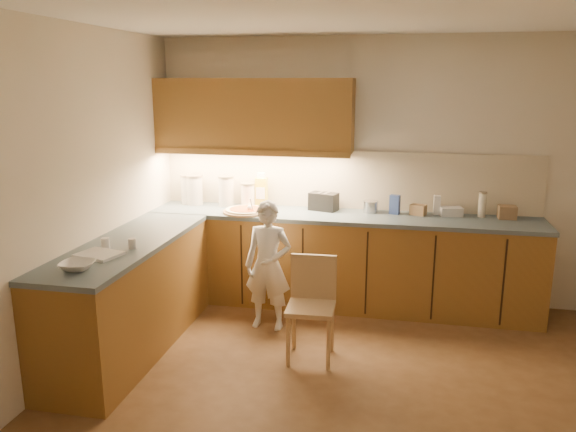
% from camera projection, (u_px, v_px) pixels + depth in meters
% --- Properties ---
extents(room, '(4.54, 4.50, 2.62)m').
position_uv_depth(room, '(373.00, 161.00, 3.54)').
color(room, brown).
rests_on(room, ground).
extents(l_counter, '(3.77, 2.62, 0.92)m').
position_uv_depth(l_counter, '(276.00, 271.00, 5.20)').
color(l_counter, olive).
rests_on(l_counter, ground).
extents(backsplash, '(3.75, 0.02, 0.58)m').
position_uv_depth(backsplash, '(346.00, 180.00, 5.61)').
color(backsplash, beige).
rests_on(backsplash, l_counter).
extents(upper_cabinets, '(1.95, 0.36, 0.73)m').
position_uv_depth(upper_cabinets, '(254.00, 115.00, 5.49)').
color(upper_cabinets, olive).
rests_on(upper_cabinets, ground).
extents(pizza_on_board, '(0.45, 0.45, 0.18)m').
position_uv_depth(pizza_on_board, '(246.00, 211.00, 5.48)').
color(pizza_on_board, '#A27E51').
rests_on(pizza_on_board, l_counter).
extents(child, '(0.44, 0.30, 1.16)m').
position_uv_depth(child, '(268.00, 266.00, 4.97)').
color(child, white).
rests_on(child, ground).
extents(wooden_chair, '(0.39, 0.39, 0.82)m').
position_uv_depth(wooden_chair, '(312.00, 300.00, 4.46)').
color(wooden_chair, tan).
rests_on(wooden_chair, ground).
extents(mixing_bowl, '(0.25, 0.25, 0.06)m').
position_uv_depth(mixing_bowl, '(77.00, 266.00, 3.81)').
color(mixing_bowl, white).
rests_on(mixing_bowl, l_counter).
extents(canister_a, '(0.15, 0.15, 0.31)m').
position_uv_depth(canister_a, '(188.00, 189.00, 5.85)').
color(canister_a, beige).
rests_on(canister_a, l_counter).
extents(canister_b, '(0.18, 0.18, 0.31)m').
position_uv_depth(canister_b, '(195.00, 190.00, 5.81)').
color(canister_b, beige).
rests_on(canister_b, l_counter).
extents(canister_c, '(0.17, 0.17, 0.31)m').
position_uv_depth(canister_c, '(226.00, 191.00, 5.74)').
color(canister_c, silver).
rests_on(canister_c, l_counter).
extents(canister_d, '(0.15, 0.15, 0.25)m').
position_uv_depth(canister_d, '(248.00, 195.00, 5.71)').
color(canister_d, white).
rests_on(canister_d, l_counter).
extents(oil_jug, '(0.12, 0.09, 0.35)m').
position_uv_depth(oil_jug, '(261.00, 191.00, 5.71)').
color(oil_jug, gold).
rests_on(oil_jug, l_counter).
extents(toaster, '(0.31, 0.23, 0.18)m').
position_uv_depth(toaster, '(324.00, 202.00, 5.57)').
color(toaster, black).
rests_on(toaster, l_counter).
extents(steel_pot, '(0.15, 0.15, 0.12)m').
position_uv_depth(steel_pot, '(370.00, 207.00, 5.48)').
color(steel_pot, '#B2B3B8').
rests_on(steel_pot, l_counter).
extents(blue_box, '(0.11, 0.09, 0.19)m').
position_uv_depth(blue_box, '(395.00, 205.00, 5.41)').
color(blue_box, '#2D4489').
rests_on(blue_box, l_counter).
extents(card_box_a, '(0.17, 0.15, 0.10)m').
position_uv_depth(card_box_a, '(418.00, 210.00, 5.38)').
color(card_box_a, '#967751').
rests_on(card_box_a, l_counter).
extents(white_bottle, '(0.06, 0.06, 0.18)m').
position_uv_depth(white_bottle, '(437.00, 205.00, 5.39)').
color(white_bottle, silver).
rests_on(white_bottle, l_counter).
extents(flat_pack, '(0.22, 0.17, 0.08)m').
position_uv_depth(flat_pack, '(451.00, 211.00, 5.35)').
color(flat_pack, silver).
rests_on(flat_pack, l_counter).
extents(tall_jar, '(0.08, 0.08, 0.24)m').
position_uv_depth(tall_jar, '(482.00, 204.00, 5.28)').
color(tall_jar, silver).
rests_on(tall_jar, l_counter).
extents(card_box_b, '(0.16, 0.13, 0.12)m').
position_uv_depth(card_box_b, '(507.00, 212.00, 5.22)').
color(card_box_b, '#9D7C54').
rests_on(card_box_b, l_counter).
extents(dough_cloth, '(0.35, 0.30, 0.02)m').
position_uv_depth(dough_cloth, '(99.00, 254.00, 4.12)').
color(dough_cloth, silver).
rests_on(dough_cloth, l_counter).
extents(spice_jar_a, '(0.08, 0.08, 0.08)m').
position_uv_depth(spice_jar_a, '(105.00, 243.00, 4.29)').
color(spice_jar_a, white).
rests_on(spice_jar_a, l_counter).
extents(spice_jar_b, '(0.06, 0.06, 0.08)m').
position_uv_depth(spice_jar_b, '(132.00, 244.00, 4.29)').
color(spice_jar_b, silver).
rests_on(spice_jar_b, l_counter).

